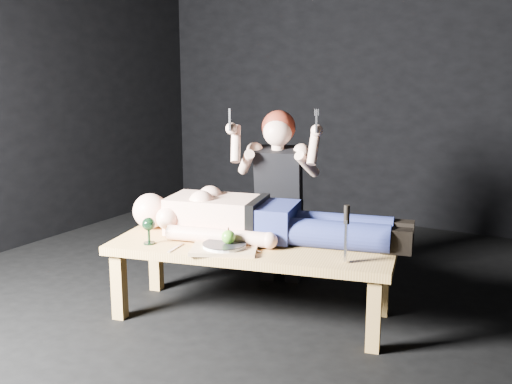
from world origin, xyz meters
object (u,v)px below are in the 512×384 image
at_px(table, 252,281).
at_px(serving_tray, 224,249).
at_px(goblet, 149,231).
at_px(carving_knife, 346,234).
at_px(lying_man, 267,215).
at_px(kneeling_woman, 280,195).

relative_size(table, serving_tray, 4.51).
bearing_deg(goblet, carving_knife, 12.65).
distance_m(table, goblet, 0.67).
relative_size(serving_tray, goblet, 2.32).
bearing_deg(table, serving_tray, -123.04).
xyz_separation_m(lying_man, serving_tray, (-0.09, -0.34, -0.13)).
bearing_deg(goblet, serving_tray, 13.53).
distance_m(goblet, carving_knife, 1.15).
distance_m(lying_man, serving_tray, 0.37).
distance_m(table, carving_knife, 0.71).
height_order(lying_man, kneeling_woman, kneeling_woman).
xyz_separation_m(table, kneeling_woman, (-0.13, 0.61, 0.38)).
bearing_deg(carving_knife, goblet, 179.51).
bearing_deg(carving_knife, table, 162.53).
bearing_deg(carving_knife, lying_man, 148.19).
xyz_separation_m(lying_man, carving_knife, (0.58, -0.20, 0.01)).
bearing_deg(lying_man, kneeling_woman, 95.19).
xyz_separation_m(goblet, carving_knife, (1.12, 0.25, 0.08)).
xyz_separation_m(kneeling_woman, carving_knife, (0.73, -0.65, -0.00)).
relative_size(goblet, carving_knife, 0.51).
bearing_deg(serving_tray, table, 70.10).
relative_size(lying_man, serving_tray, 4.86).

